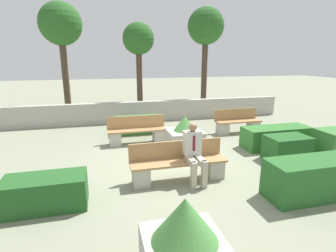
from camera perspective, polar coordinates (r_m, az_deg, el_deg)
The scene contains 16 objects.
ground_plane at distance 6.95m, azimuth 1.46°, elevation -8.18°, with size 60.00×60.00×0.00m, color gray.
perimeter_wall at distance 11.46m, azimuth -5.24°, elevation 3.18°, with size 12.79×0.30×0.88m.
bench_front at distance 5.95m, azimuth 2.26°, elevation -8.58°, with size 2.17×0.48×0.87m.
bench_left_side at distance 10.00m, azimuth 14.95°, elevation 0.42°, with size 1.70×0.49×0.87m.
bench_right_side at distance 8.53m, azimuth -6.72°, elevation -1.52°, with size 1.88×0.48×0.87m.
person_seated_man at distance 5.77m, azimuth 5.70°, elevation -5.30°, with size 0.38×0.63×1.33m.
hedge_block_near_left at distance 8.75m, azimuth 22.43°, elevation -2.25°, with size 2.08×0.75×0.64m.
hedge_block_near_right at distance 5.44m, azimuth -25.09°, elevation -12.96°, with size 1.46×0.70×0.60m.
hedge_block_mid_left at distance 7.77m, azimuth 24.46°, elevation -4.43°, with size 1.11×0.73×0.67m.
hedge_block_far_left at distance 6.09m, azimuth 29.92°, elevation -9.69°, with size 2.15×0.73×0.77m.
hedge_block_far_right at distance 9.81m, azimuth -6.60°, elevation 0.29°, with size 1.59×0.85×0.57m.
planter_corner_left at distance 7.73m, azimuth 3.61°, elevation -2.36°, with size 0.98×0.98×1.07m.
planter_corner_right at distance 3.44m, azimuth 3.61°, elevation -24.53°, with size 0.97×0.97×1.15m.
tree_leftmost at distance 13.20m, azimuth -22.32°, elevation 19.44°, with size 1.86×1.86×5.09m.
tree_center_left at distance 12.54m, azimuth -6.44°, elevation 17.75°, with size 1.44×1.44×4.26m.
tree_center_right at distance 13.86m, azimuth 8.21°, elevation 20.25°, with size 1.79×1.79×5.11m.
Camera 1 is at (-1.75, -6.17, 2.69)m, focal length 28.00 mm.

